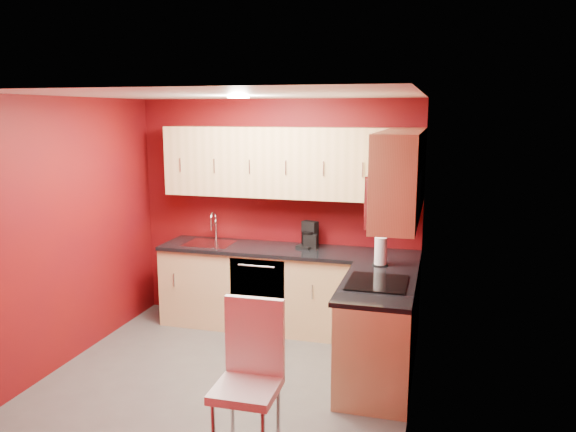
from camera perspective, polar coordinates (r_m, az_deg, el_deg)
The scene contains 21 objects.
floor at distance 5.35m, azimuth -5.78°, elevation -15.68°, with size 3.20×3.20×0.00m, color #4D4B48.
ceiling at distance 4.80m, azimuth -6.34°, elevation 12.17°, with size 3.20×3.20×0.00m, color white.
wall_back at distance 6.32m, azimuth -1.09°, elevation 0.44°, with size 3.20×3.20×0.00m, color #640B09.
wall_front at distance 3.62m, azimuth -14.80°, elevation -7.64°, with size 3.20×3.20×0.00m, color #640B09.
wall_left at distance 5.70m, azimuth -21.20°, elevation -1.40°, with size 3.00×3.00×0.00m, color #640B09.
wall_right at distance 4.60m, azimuth 12.88°, elevation -3.67°, with size 3.00×3.00×0.00m, color #640B09.
base_cabinets_back at distance 6.18m, azimuth -0.06°, elevation -7.58°, with size 2.80×0.60×0.87m, color #D8B07B.
base_cabinets_right at distance 5.11m, azimuth 9.21°, elevation -11.71°, with size 0.60×1.30×0.87m, color #D8B07B.
countertop_back at distance 6.04m, azimuth -0.10°, elevation -3.52°, with size 2.80×0.63×0.04m, color black.
countertop_right at distance 4.95m, azimuth 9.17°, elevation -6.87°, with size 0.63×1.27×0.04m, color black.
upper_cabinets_back at distance 6.02m, azimuth 0.25°, elevation 5.46°, with size 2.80×0.35×0.75m, color #DEBA7E.
upper_cabinets_right at distance 4.94m, azimuth 11.40°, elevation 4.86°, with size 0.35×1.55×0.75m.
microwave at distance 4.73m, azimuth 10.71°, elevation 1.86°, with size 0.42×0.76×0.42m.
cooktop at distance 4.91m, azimuth 9.08°, elevation -6.71°, with size 0.50×0.55×0.01m, color black.
sink at distance 6.34m, azimuth -7.93°, elevation -2.45°, with size 0.52×0.42×0.35m.
dishwasher_front at distance 5.99m, azimuth -3.14°, elevation -8.21°, with size 0.60×0.02×0.82m, color black.
downlight at distance 5.08m, azimuth -5.06°, elevation 11.93°, with size 0.20×0.20×0.01m, color white.
coffee_maker at distance 6.07m, azimuth 1.95°, elevation -1.92°, with size 0.17×0.22×0.28m, color black, non-canonical shape.
napkin_holder at distance 6.06m, azimuth 2.29°, elevation -2.56°, with size 0.14×0.14×0.15m, color black, non-canonical shape.
paper_towel at distance 5.44m, azimuth 9.39°, elevation -3.56°, with size 0.16×0.16×0.27m, color silver, non-canonical shape.
dining_chair at distance 4.03m, azimuth -4.27°, elevation -16.38°, with size 0.43×0.45×1.07m, color silver, non-canonical shape.
Camera 1 is at (1.77, -4.46, 2.36)m, focal length 35.00 mm.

